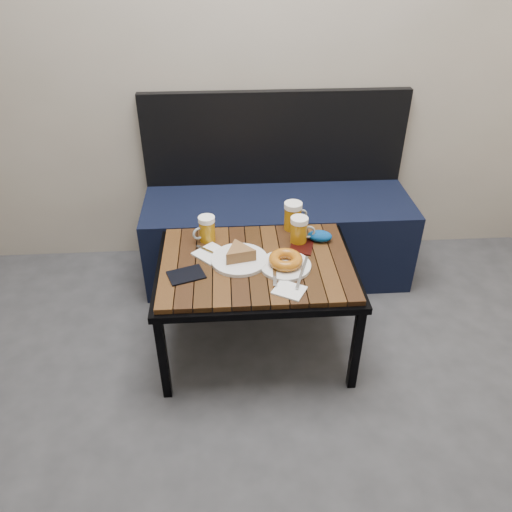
{
  "coord_description": "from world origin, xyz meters",
  "views": [
    {
      "loc": [
        -0.18,
        -0.57,
        1.66
      ],
      "look_at": [
        -0.07,
        1.15,
        0.5
      ],
      "focal_mm": 35.0,
      "sensor_mm": 36.0,
      "label": 1
    }
  ],
  "objects": [
    {
      "name": "plate_bagel",
      "position": [
        0.05,
        1.11,
        0.5
      ],
      "size": [
        0.21,
        0.27,
        0.06
      ],
      "color": "white",
      "rests_on": "cafe_table"
    },
    {
      "name": "bench",
      "position": [
        0.08,
        1.76,
        0.27
      ],
      "size": [
        1.4,
        0.5,
        0.95
      ],
      "color": "black",
      "rests_on": "ground"
    },
    {
      "name": "passport_burgundy",
      "position": [
        0.14,
        1.26,
        0.48
      ],
      "size": [
        0.13,
        0.15,
        0.01
      ],
      "primitive_type": "cube",
      "rotation": [
        0.0,
        0.0,
        -0.27
      ],
      "color": "black",
      "rests_on": "cafe_table"
    },
    {
      "name": "plate_pie",
      "position": [
        -0.14,
        1.16,
        0.5
      ],
      "size": [
        0.24,
        0.24,
        0.07
      ],
      "color": "white",
      "rests_on": "cafe_table"
    },
    {
      "name": "cafe_table",
      "position": [
        -0.07,
        1.15,
        0.43
      ],
      "size": [
        0.84,
        0.62,
        0.47
      ],
      "color": "black",
      "rests_on": "ground"
    },
    {
      "name": "beer_mug_left",
      "position": [
        -0.28,
        1.34,
        0.53
      ],
      "size": [
        0.11,
        0.09,
        0.12
      ],
      "rotation": [
        0.0,
        0.0,
        3.62
      ],
      "color": "#AB720D",
      "rests_on": "cafe_table"
    },
    {
      "name": "passport_navy",
      "position": [
        -0.36,
        1.07,
        0.48
      ],
      "size": [
        0.17,
        0.14,
        0.01
      ],
      "primitive_type": "cube",
      "rotation": [
        0.0,
        0.0,
        -1.23
      ],
      "color": "black",
      "rests_on": "cafe_table"
    },
    {
      "name": "napkin_left",
      "position": [
        -0.26,
        1.22,
        0.48
      ],
      "size": [
        0.18,
        0.18,
        0.01
      ],
      "rotation": [
        0.0,
        0.0,
        0.75
      ],
      "color": "white",
      "rests_on": "cafe_table"
    },
    {
      "name": "knit_pouch",
      "position": [
        0.22,
        1.3,
        0.5
      ],
      "size": [
        0.12,
        0.09,
        0.05
      ],
      "primitive_type": "ellipsoid",
      "rotation": [
        0.0,
        0.0,
        -0.22
      ],
      "color": "#051382",
      "rests_on": "cafe_table"
    },
    {
      "name": "beer_mug_centre",
      "position": [
        0.12,
        1.42,
        0.54
      ],
      "size": [
        0.13,
        0.1,
        0.13
      ],
      "rotation": [
        0.0,
        0.0,
        0.45
      ],
      "color": "#AB720D",
      "rests_on": "cafe_table"
    },
    {
      "name": "napkin_right",
      "position": [
        0.05,
        0.95,
        0.48
      ],
      "size": [
        0.15,
        0.14,
        0.01
      ],
      "rotation": [
        0.0,
        0.0,
        -0.52
      ],
      "color": "white",
      "rests_on": "cafe_table"
    },
    {
      "name": "beer_mug_right",
      "position": [
        0.13,
        1.29,
        0.53
      ],
      "size": [
        0.11,
        0.08,
        0.12
      ],
      "rotation": [
        0.0,
        0.0,
        0.01
      ],
      "color": "#AB720D",
      "rests_on": "cafe_table"
    }
  ]
}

